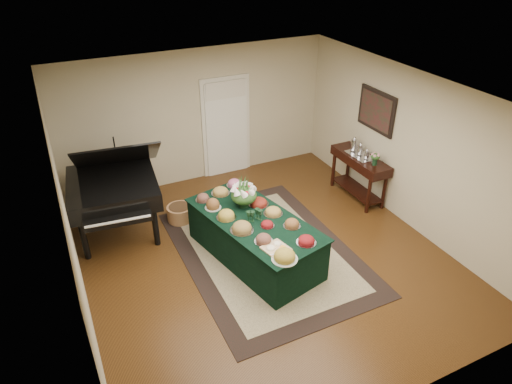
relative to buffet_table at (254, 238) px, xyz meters
name	(u,v)px	position (x,y,z in m)	size (l,w,h in m)	color
ground	(264,256)	(0.16, -0.04, -0.38)	(6.00, 6.00, 0.00)	black
area_rug	(265,251)	(0.22, 0.04, -0.37)	(2.61, 3.65, 0.01)	black
kitchen_doorway	(226,128)	(0.76, 2.93, 0.64)	(1.05, 0.07, 2.10)	silver
buffet_table	(254,238)	(0.00, 0.00, 0.00)	(1.60, 2.52, 0.76)	black
food_platters	(251,215)	(-0.04, 0.04, 0.42)	(1.21, 2.47, 0.13)	silver
cutting_board	(275,247)	(-0.06, -0.81, 0.41)	(0.40, 0.40, 0.10)	tan
green_goblets	(255,215)	(-0.02, -0.05, 0.47)	(0.25, 0.13, 0.18)	black
floral_centerpiece	(244,192)	(0.01, 0.40, 0.63)	(0.43, 0.43, 0.43)	black
grand_piano	(113,187)	(-1.81, 1.68, 0.50)	(1.70, 1.87, 1.77)	black
wicker_basket	(180,213)	(-0.76, 1.56, -0.24)	(0.46, 0.46, 0.29)	#A46E42
mahogany_sideboard	(360,165)	(2.65, 0.86, 0.30)	(0.45, 1.35, 0.88)	black
tea_service	(362,151)	(2.65, 0.86, 0.61)	(0.34, 0.74, 0.30)	silver
pink_bouquet	(375,157)	(2.65, 0.47, 0.66)	(0.19, 0.19, 0.24)	black
wall_painting	(376,111)	(2.87, 0.86, 1.37)	(0.05, 0.95, 0.75)	black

